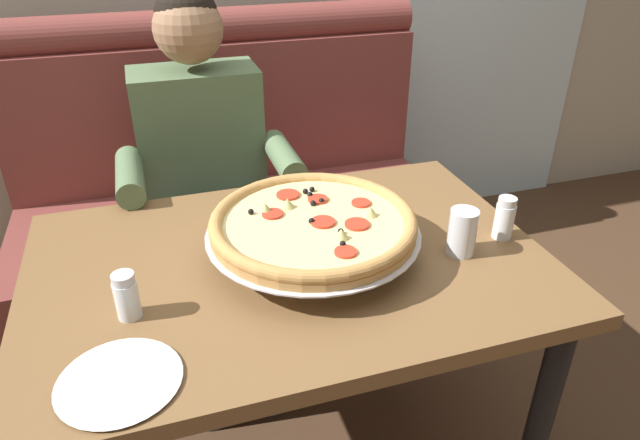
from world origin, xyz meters
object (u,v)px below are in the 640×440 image
diner_main (207,173)px  plate_near_left (119,379)px  shaker_pepper_flakes (504,221)px  shaker_parmesan (127,299)px  drinking_glass (462,235)px  dining_table (290,291)px  booth_bench (234,214)px  patio_chair (442,74)px  pizza (314,225)px

diner_main → plate_near_left: size_ratio=5.76×
shaker_pepper_flakes → shaker_parmesan: 0.90m
shaker_pepper_flakes → drinking_glass: bearing=-166.4°
diner_main → shaker_pepper_flakes: (0.65, -0.68, 0.08)m
shaker_pepper_flakes → shaker_parmesan: bearing=-177.5°
dining_table → shaker_parmesan: 0.40m
booth_bench → plate_near_left: bearing=-108.4°
diner_main → drinking_glass: 0.88m
dining_table → diner_main: bearing=100.6°
shaker_parmesan → plate_near_left: shaker_parmesan is taller
drinking_glass → patio_chair: size_ratio=0.13×
diner_main → booth_bench: bearing=66.7°
plate_near_left → patio_chair: patio_chair is taller
booth_bench → diner_main: 0.43m
booth_bench → drinking_glass: bearing=-67.9°
shaker_pepper_flakes → plate_near_left: (-0.92, -0.23, -0.04)m
booth_bench → shaker_parmesan: booth_bench is taller
booth_bench → shaker_parmesan: size_ratio=15.64×
booth_bench → pizza: size_ratio=3.21×
diner_main → drinking_glass: (0.51, -0.71, 0.08)m
dining_table → drinking_glass: (0.40, -0.10, 0.15)m
booth_bench → drinking_glass: 1.13m
booth_bench → dining_table: (0.00, -0.88, 0.25)m
shaker_parmesan → patio_chair: (1.88, 2.13, -0.26)m
drinking_glass → patio_chair: 2.42m
drinking_glass → patio_chair: bearing=62.2°
diner_main → plate_near_left: diner_main is taller
pizza → drinking_glass: (0.34, -0.09, -0.03)m
dining_table → pizza: 0.19m
shaker_parmesan → patio_chair: 2.86m
booth_bench → shaker_parmesan: bearing=-110.4°
plate_near_left → dining_table: bearing=36.9°
diner_main → shaker_pepper_flakes: size_ratio=11.56×
drinking_glass → dining_table: bearing=166.1°
pizza → plate_near_left: pizza is taller
shaker_parmesan → plate_near_left: 0.19m
dining_table → plate_near_left: (-0.39, -0.29, 0.11)m
shaker_pepper_flakes → plate_near_left: size_ratio=0.50×
diner_main → dining_table: bearing=-79.4°
booth_bench → plate_near_left: booth_bench is taller
pizza → shaker_parmesan: (-0.42, -0.10, -0.04)m
pizza → diner_main: bearing=105.8°
pizza → patio_chair: same height
dining_table → patio_chair: size_ratio=1.40×
pizza → shaker_pepper_flakes: 0.48m
drinking_glass → booth_bench: bearing=112.1°
booth_bench → diner_main: diner_main is taller
booth_bench → pizza: booth_bench is taller
patio_chair → booth_bench: bearing=-142.9°
dining_table → shaker_parmesan: size_ratio=11.71×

